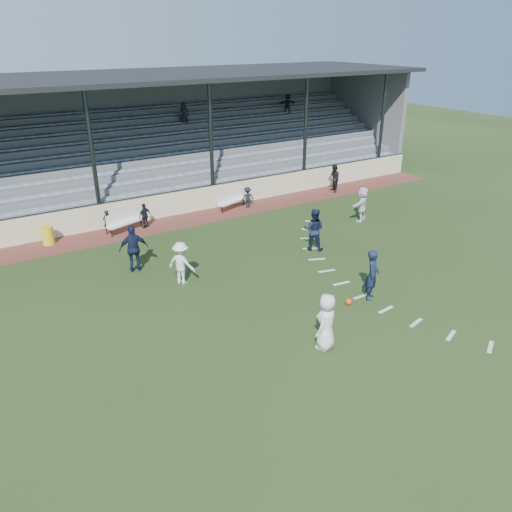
{
  "coord_description": "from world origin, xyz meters",
  "views": [
    {
      "loc": [
        -8.55,
        -11.24,
        8.58
      ],
      "look_at": [
        0.0,
        2.5,
        1.3
      ],
      "focal_mm": 35.0,
      "sensor_mm": 36.0,
      "label": 1
    }
  ],
  "objects_px": {
    "bench_right": "(232,198)",
    "football": "(349,301)",
    "trash_bin": "(48,235)",
    "official": "(334,179)",
    "player_white_lead": "(326,322)",
    "player_navy_lead": "(372,275)",
    "bench_left": "(125,219)"
  },
  "relations": [
    {
      "from": "trash_bin",
      "to": "bench_right",
      "type": "bearing_deg",
      "value": -0.24
    },
    {
      "from": "bench_right",
      "to": "player_white_lead",
      "type": "bearing_deg",
      "value": -126.58
    },
    {
      "from": "trash_bin",
      "to": "official",
      "type": "height_order",
      "value": "official"
    },
    {
      "from": "trash_bin",
      "to": "football",
      "type": "relative_size",
      "value": 3.52
    },
    {
      "from": "official",
      "to": "bench_right",
      "type": "bearing_deg",
      "value": -74.91
    },
    {
      "from": "bench_right",
      "to": "trash_bin",
      "type": "height_order",
      "value": "bench_right"
    },
    {
      "from": "bench_left",
      "to": "player_navy_lead",
      "type": "relative_size",
      "value": 1.1
    },
    {
      "from": "football",
      "to": "official",
      "type": "bearing_deg",
      "value": 52.34
    },
    {
      "from": "football",
      "to": "official",
      "type": "xyz_separation_m",
      "value": [
        8.13,
        10.53,
        0.7
      ]
    },
    {
      "from": "bench_right",
      "to": "football",
      "type": "distance_m",
      "value": 11.16
    },
    {
      "from": "bench_left",
      "to": "official",
      "type": "relative_size",
      "value": 1.26
    },
    {
      "from": "player_navy_lead",
      "to": "official",
      "type": "relative_size",
      "value": 1.15
    },
    {
      "from": "player_white_lead",
      "to": "player_navy_lead",
      "type": "xyz_separation_m",
      "value": [
        3.26,
        1.51,
        0.03
      ]
    },
    {
      "from": "bench_right",
      "to": "football",
      "type": "xyz_separation_m",
      "value": [
        -1.61,
        -11.03,
        -0.47
      ]
    },
    {
      "from": "player_navy_lead",
      "to": "official",
      "type": "xyz_separation_m",
      "value": [
        7.19,
        10.59,
        -0.1
      ]
    },
    {
      "from": "football",
      "to": "player_navy_lead",
      "type": "xyz_separation_m",
      "value": [
        0.94,
        -0.06,
        0.8
      ]
    },
    {
      "from": "bench_left",
      "to": "football",
      "type": "bearing_deg",
      "value": -88.25
    },
    {
      "from": "football",
      "to": "player_navy_lead",
      "type": "height_order",
      "value": "player_navy_lead"
    },
    {
      "from": "official",
      "to": "bench_left",
      "type": "bearing_deg",
      "value": -71.9
    },
    {
      "from": "trash_bin",
      "to": "football",
      "type": "xyz_separation_m",
      "value": [
        7.66,
        -11.07,
        -0.31
      ]
    },
    {
      "from": "bench_left",
      "to": "player_navy_lead",
      "type": "distance_m",
      "value": 12.06
    },
    {
      "from": "bench_left",
      "to": "bench_right",
      "type": "distance_m",
      "value": 5.85
    },
    {
      "from": "football",
      "to": "player_white_lead",
      "type": "distance_m",
      "value": 2.9
    },
    {
      "from": "bench_right",
      "to": "player_white_lead",
      "type": "distance_m",
      "value": 13.2
    },
    {
      "from": "bench_left",
      "to": "football",
      "type": "relative_size",
      "value": 8.66
    },
    {
      "from": "bench_right",
      "to": "bench_left",
      "type": "bearing_deg",
      "value": 162.71
    },
    {
      "from": "trash_bin",
      "to": "official",
      "type": "distance_m",
      "value": 15.8
    },
    {
      "from": "bench_right",
      "to": "official",
      "type": "height_order",
      "value": "official"
    },
    {
      "from": "player_white_lead",
      "to": "bench_right",
      "type": "bearing_deg",
      "value": -135.59
    },
    {
      "from": "player_white_lead",
      "to": "player_navy_lead",
      "type": "bearing_deg",
      "value": 176.57
    },
    {
      "from": "football",
      "to": "official",
      "type": "distance_m",
      "value": 13.32
    },
    {
      "from": "player_navy_lead",
      "to": "player_white_lead",
      "type": "bearing_deg",
      "value": 166.93
    }
  ]
}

